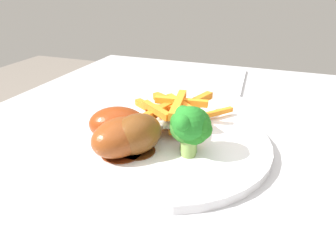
{
  "coord_description": "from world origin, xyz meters",
  "views": [
    {
      "loc": [
        -0.32,
        -0.08,
        0.97
      ],
      "look_at": [
        0.05,
        0.05,
        0.78
      ],
      "focal_mm": 33.23,
      "sensor_mm": 36.0,
      "label": 1
    }
  ],
  "objects_px": {
    "dining_table": "(193,238)",
    "carrot_fries_pile": "(176,110)",
    "chicken_drumstick_near": "(121,124)",
    "broccoli_floret_front": "(188,124)",
    "broccoli_floret_middle": "(192,126)",
    "chicken_drumstick_extra": "(140,132)",
    "fork": "(239,81)",
    "chicken_drumstick_far": "(123,136)",
    "dinner_plate": "(168,142)",
    "broccoli_floret_back": "(186,128)"
  },
  "relations": [
    {
      "from": "dinner_plate",
      "to": "chicken_drumstick_far",
      "type": "height_order",
      "value": "chicken_drumstick_far"
    },
    {
      "from": "dinner_plate",
      "to": "dining_table",
      "type": "bearing_deg",
      "value": -130.44
    },
    {
      "from": "dining_table",
      "to": "chicken_drumstick_near",
      "type": "relative_size",
      "value": 7.53
    },
    {
      "from": "broccoli_floret_front",
      "to": "chicken_drumstick_extra",
      "type": "relative_size",
      "value": 0.53
    },
    {
      "from": "dinner_plate",
      "to": "chicken_drumstick_far",
      "type": "distance_m",
      "value": 0.07
    },
    {
      "from": "dinner_plate",
      "to": "chicken_drumstick_extra",
      "type": "bearing_deg",
      "value": 149.69
    },
    {
      "from": "chicken_drumstick_near",
      "to": "broccoli_floret_back",
      "type": "bearing_deg",
      "value": -90.47
    },
    {
      "from": "chicken_drumstick_extra",
      "to": "fork",
      "type": "relative_size",
      "value": 0.65
    },
    {
      "from": "broccoli_floret_back",
      "to": "fork",
      "type": "bearing_deg",
      "value": -2.9
    },
    {
      "from": "chicken_drumstick_far",
      "to": "broccoli_floret_middle",
      "type": "bearing_deg",
      "value": -69.41
    },
    {
      "from": "dining_table",
      "to": "carrot_fries_pile",
      "type": "bearing_deg",
      "value": 31.47
    },
    {
      "from": "dinner_plate",
      "to": "carrot_fries_pile",
      "type": "bearing_deg",
      "value": 8.17
    },
    {
      "from": "chicken_drumstick_far",
      "to": "chicken_drumstick_extra",
      "type": "distance_m",
      "value": 0.02
    },
    {
      "from": "dining_table",
      "to": "broccoli_floret_front",
      "type": "bearing_deg",
      "value": 48.66
    },
    {
      "from": "chicken_drumstick_far",
      "to": "chicken_drumstick_near",
      "type": "bearing_deg",
      "value": 31.19
    },
    {
      "from": "dining_table",
      "to": "dinner_plate",
      "type": "bearing_deg",
      "value": 49.56
    },
    {
      "from": "broccoli_floret_middle",
      "to": "chicken_drumstick_extra",
      "type": "height_order",
      "value": "broccoli_floret_middle"
    },
    {
      "from": "broccoli_floret_front",
      "to": "fork",
      "type": "bearing_deg",
      "value": -2.08
    },
    {
      "from": "broccoli_floret_middle",
      "to": "chicken_drumstick_extra",
      "type": "bearing_deg",
      "value": 103.72
    },
    {
      "from": "chicken_drumstick_extra",
      "to": "fork",
      "type": "height_order",
      "value": "chicken_drumstick_extra"
    },
    {
      "from": "dining_table",
      "to": "chicken_drumstick_near",
      "type": "bearing_deg",
      "value": 77.86
    },
    {
      "from": "broccoli_floret_back",
      "to": "carrot_fries_pile",
      "type": "bearing_deg",
      "value": 27.23
    },
    {
      "from": "broccoli_floret_back",
      "to": "chicken_drumstick_extra",
      "type": "xyz_separation_m",
      "value": [
        -0.02,
        0.06,
        -0.01
      ]
    },
    {
      "from": "broccoli_floret_front",
      "to": "broccoli_floret_middle",
      "type": "relative_size",
      "value": 1.07
    },
    {
      "from": "broccoli_floret_front",
      "to": "fork",
      "type": "height_order",
      "value": "broccoli_floret_front"
    },
    {
      "from": "chicken_drumstick_near",
      "to": "chicken_drumstick_extra",
      "type": "height_order",
      "value": "chicken_drumstick_extra"
    },
    {
      "from": "chicken_drumstick_far",
      "to": "fork",
      "type": "relative_size",
      "value": 0.68
    },
    {
      "from": "carrot_fries_pile",
      "to": "chicken_drumstick_near",
      "type": "height_order",
      "value": "chicken_drumstick_near"
    },
    {
      "from": "chicken_drumstick_extra",
      "to": "fork",
      "type": "xyz_separation_m",
      "value": [
        0.37,
        -0.07,
        -0.03
      ]
    },
    {
      "from": "carrot_fries_pile",
      "to": "chicken_drumstick_extra",
      "type": "height_order",
      "value": "chicken_drumstick_extra"
    },
    {
      "from": "dinner_plate",
      "to": "broccoli_floret_back",
      "type": "xyz_separation_m",
      "value": [
        -0.02,
        -0.03,
        0.04
      ]
    },
    {
      "from": "broccoli_floret_middle",
      "to": "chicken_drumstick_far",
      "type": "bearing_deg",
      "value": 110.59
    },
    {
      "from": "dinner_plate",
      "to": "broccoli_floret_middle",
      "type": "height_order",
      "value": "broccoli_floret_middle"
    },
    {
      "from": "broccoli_floret_front",
      "to": "broccoli_floret_back",
      "type": "xyz_separation_m",
      "value": [
        0.01,
        0.0,
        -0.01
      ]
    },
    {
      "from": "chicken_drumstick_near",
      "to": "fork",
      "type": "bearing_deg",
      "value": -17.57
    },
    {
      "from": "carrot_fries_pile",
      "to": "fork",
      "type": "bearing_deg",
      "value": -11.97
    },
    {
      "from": "carrot_fries_pile",
      "to": "dinner_plate",
      "type": "bearing_deg",
      "value": -171.83
    },
    {
      "from": "chicken_drumstick_far",
      "to": "fork",
      "type": "distance_m",
      "value": 0.4
    },
    {
      "from": "broccoli_floret_middle",
      "to": "chicken_drumstick_extra",
      "type": "relative_size",
      "value": 0.5
    },
    {
      "from": "dining_table",
      "to": "dinner_plate",
      "type": "distance_m",
      "value": 0.14
    },
    {
      "from": "broccoli_floret_front",
      "to": "carrot_fries_pile",
      "type": "xyz_separation_m",
      "value": [
        0.09,
        0.05,
        -0.02
      ]
    },
    {
      "from": "dinner_plate",
      "to": "broccoli_floret_front",
      "type": "xyz_separation_m",
      "value": [
        -0.03,
        -0.04,
        0.05
      ]
    },
    {
      "from": "broccoli_floret_front",
      "to": "broccoli_floret_middle",
      "type": "xyz_separation_m",
      "value": [
        0.01,
        -0.0,
        -0.01
      ]
    },
    {
      "from": "dining_table",
      "to": "chicken_drumstick_extra",
      "type": "xyz_separation_m",
      "value": [
        0.01,
        0.08,
        0.15
      ]
    },
    {
      "from": "dining_table",
      "to": "chicken_drumstick_extra",
      "type": "relative_size",
      "value": 8.34
    },
    {
      "from": "chicken_drumstick_far",
      "to": "chicken_drumstick_extra",
      "type": "relative_size",
      "value": 1.04
    },
    {
      "from": "dining_table",
      "to": "fork",
      "type": "height_order",
      "value": "fork"
    },
    {
      "from": "dinner_plate",
      "to": "chicken_drumstick_far",
      "type": "relative_size",
      "value": 2.21
    },
    {
      "from": "dinner_plate",
      "to": "broccoli_floret_middle",
      "type": "bearing_deg",
      "value": -120.71
    },
    {
      "from": "broccoli_floret_middle",
      "to": "chicken_drumstick_extra",
      "type": "xyz_separation_m",
      "value": [
        -0.02,
        0.06,
        -0.01
      ]
    }
  ]
}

